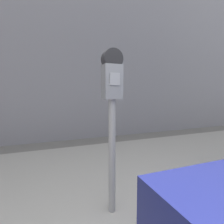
{
  "coord_description": "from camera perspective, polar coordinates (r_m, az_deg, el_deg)",
  "views": [
    {
      "loc": [
        -0.86,
        -0.2,
        1.26
      ],
      "look_at": [
        -0.28,
        1.32,
        1.09
      ],
      "focal_mm": 28.0,
      "sensor_mm": 36.0,
      "label": 1
    }
  ],
  "objects": [
    {
      "name": "parking_meter",
      "position": [
        1.63,
        0.0,
        3.17
      ],
      "size": [
        0.18,
        0.14,
        1.56
      ],
      "color": "gray",
      "rests_on": "sidewalk"
    },
    {
      "name": "building_facade",
      "position": [
        5.38,
        -11.66,
        27.63
      ],
      "size": [
        24.0,
        0.3,
        6.51
      ],
      "color": "gray",
      "rests_on": "ground_plane"
    },
    {
      "name": "sidewalk",
      "position": [
        2.82,
        -1.26,
        -19.42
      ],
      "size": [
        24.0,
        2.8,
        0.1
      ],
      "color": "#9E9B96",
      "rests_on": "ground_plane"
    }
  ]
}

